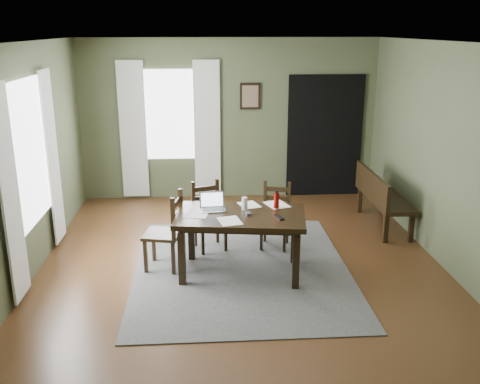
{
  "coord_description": "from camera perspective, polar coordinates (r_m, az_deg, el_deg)",
  "views": [
    {
      "loc": [
        -0.43,
        -6.01,
        2.86
      ],
      "look_at": [
        0.0,
        0.3,
        0.9
      ],
      "focal_mm": 40.0,
      "sensor_mm": 36.0,
      "label": 1
    }
  ],
  "objects": [
    {
      "name": "dining_table",
      "position": [
        6.29,
        0.08,
        -3.16
      ],
      "size": [
        1.61,
        1.1,
        0.75
      ],
      "rotation": [
        0.0,
        0.0,
        -0.14
      ],
      "color": "black",
      "rests_on": "rug"
    },
    {
      "name": "paper_c",
      "position": [
        6.58,
        0.98,
        -1.38
      ],
      "size": [
        0.3,
        0.34,
        0.0
      ],
      "primitive_type": "cube",
      "rotation": [
        0.0,
        0.0,
        0.32
      ],
      "color": "white",
      "rests_on": "dining_table"
    },
    {
      "name": "curtain_left_far",
      "position": [
        7.5,
        -19.37,
        3.44
      ],
      "size": [
        0.03,
        0.48,
        2.3
      ],
      "color": "silver",
      "rests_on": "ground"
    },
    {
      "name": "doorway_back",
      "position": [
        9.39,
        9.03,
        5.88
      ],
      "size": [
        1.3,
        0.03,
        2.1
      ],
      "color": "black",
      "rests_on": "ground"
    },
    {
      "name": "chair_end",
      "position": [
        6.56,
        -7.83,
        -4.27
      ],
      "size": [
        0.5,
        0.5,
        0.97
      ],
      "rotation": [
        0.0,
        0.0,
        -1.78
      ],
      "color": "black",
      "rests_on": "rug"
    },
    {
      "name": "framed_picture",
      "position": [
        9.08,
        1.09,
        10.18
      ],
      "size": [
        0.34,
        0.03,
        0.44
      ],
      "color": "black",
      "rests_on": "ground"
    },
    {
      "name": "paper_e",
      "position": [
        6.04,
        -1.1,
        -3.1
      ],
      "size": [
        0.29,
        0.35,
        0.0
      ],
      "primitive_type": "cube",
      "rotation": [
        0.0,
        0.0,
        0.21
      ],
      "color": "white",
      "rests_on": "dining_table"
    },
    {
      "name": "curtain_left_near",
      "position": [
        5.99,
        -23.34,
        -0.32
      ],
      "size": [
        0.03,
        0.48,
        2.3
      ],
      "color": "silver",
      "rests_on": "ground"
    },
    {
      "name": "paper_a",
      "position": [
        6.3,
        -4.58,
        -2.29
      ],
      "size": [
        0.32,
        0.38,
        0.0
      ],
      "primitive_type": "cube",
      "rotation": [
        0.0,
        0.0,
        -0.2
      ],
      "color": "white",
      "rests_on": "dining_table"
    },
    {
      "name": "tv_remote",
      "position": [
        6.15,
        4.19,
        -2.69
      ],
      "size": [
        0.1,
        0.2,
        0.02
      ],
      "primitive_type": "cube",
      "rotation": [
        0.0,
        0.0,
        0.26
      ],
      "color": "black",
      "rests_on": "dining_table"
    },
    {
      "name": "window_left",
      "position": [
        6.69,
        -21.61,
        3.83
      ],
      "size": [
        0.01,
        1.3,
        1.7
      ],
      "color": "white",
      "rests_on": "ground"
    },
    {
      "name": "curtain_back_right",
      "position": [
        9.1,
        -3.53,
        6.67
      ],
      "size": [
        0.44,
        0.03,
        2.3
      ],
      "color": "silver",
      "rests_on": "ground"
    },
    {
      "name": "chair_back_right",
      "position": [
        7.19,
        3.8,
        -2.6
      ],
      "size": [
        0.47,
        0.47,
        0.87
      ],
      "rotation": [
        0.0,
        0.0,
        -0.27
      ],
      "color": "black",
      "rests_on": "rug"
    },
    {
      "name": "chair_back_left",
      "position": [
        7.12,
        -3.35,
        -2.65
      ],
      "size": [
        0.5,
        0.5,
        0.9
      ],
      "rotation": [
        0.0,
        0.0,
        0.32
      ],
      "color": "black",
      "rests_on": "rug"
    },
    {
      "name": "computer_mouse",
      "position": [
        6.23,
        0.87,
        -2.32
      ],
      "size": [
        0.07,
        0.1,
        0.03
      ],
      "primitive_type": "cube",
      "rotation": [
        0.0,
        0.0,
        0.2
      ],
      "color": "#3F3F42",
      "rests_on": "dining_table"
    },
    {
      "name": "window_back",
      "position": [
        9.11,
        -7.5,
        8.16
      ],
      "size": [
        1.0,
        0.01,
        1.5
      ],
      "color": "white",
      "rests_on": "ground"
    },
    {
      "name": "ground",
      "position": [
        6.67,
        0.18,
        -8.21
      ],
      "size": [
        5.0,
        6.0,
        0.01
      ],
      "color": "#492C16"
    },
    {
      "name": "paper_d",
      "position": [
        6.6,
        3.95,
        -1.35
      ],
      "size": [
        0.34,
        0.38,
        0.0
      ],
      "primitive_type": "cube",
      "rotation": [
        0.0,
        0.0,
        0.34
      ],
      "color": "white",
      "rests_on": "dining_table"
    },
    {
      "name": "curtain_back_left",
      "position": [
        9.18,
        -11.34,
        6.46
      ],
      "size": [
        0.44,
        0.03,
        2.3
      ],
      "color": "silver",
      "rests_on": "ground"
    },
    {
      "name": "laptop",
      "position": [
        6.42,
        -2.95,
        -1.41
      ],
      "size": [
        0.32,
        0.26,
        0.2
      ],
      "rotation": [
        0.0,
        0.0,
        0.09
      ],
      "color": "#B7B7BC",
      "rests_on": "dining_table"
    },
    {
      "name": "water_bottle",
      "position": [
        6.44,
        3.92,
        -0.88
      ],
      "size": [
        0.08,
        0.08,
        0.22
      ],
      "rotation": [
        0.0,
        0.0,
        0.33
      ],
      "color": "#B2150D",
      "rests_on": "dining_table"
    },
    {
      "name": "room_shell",
      "position": [
        6.12,
        0.19,
        7.27
      ],
      "size": [
        5.02,
        6.02,
        2.71
      ],
      "color": "#4B5436",
      "rests_on": "ground"
    },
    {
      "name": "rug",
      "position": [
        6.67,
        0.18,
        -8.13
      ],
      "size": [
        2.6,
        3.2,
        0.01
      ],
      "color": "#494949",
      "rests_on": "ground"
    },
    {
      "name": "drinking_glass",
      "position": [
        6.38,
        0.5,
        -1.25
      ],
      "size": [
        0.07,
        0.07,
        0.16
      ],
      "primitive_type": "cylinder",
      "rotation": [
        0.0,
        0.0,
        -0.05
      ],
      "color": "silver",
      "rests_on": "dining_table"
    },
    {
      "name": "bench",
      "position": [
        8.14,
        14.73,
        -0.24
      ],
      "size": [
        0.48,
        1.48,
        0.83
      ],
      "rotation": [
        0.0,
        0.0,
        1.57
      ],
      "color": "black",
      "rests_on": "ground"
    }
  ]
}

